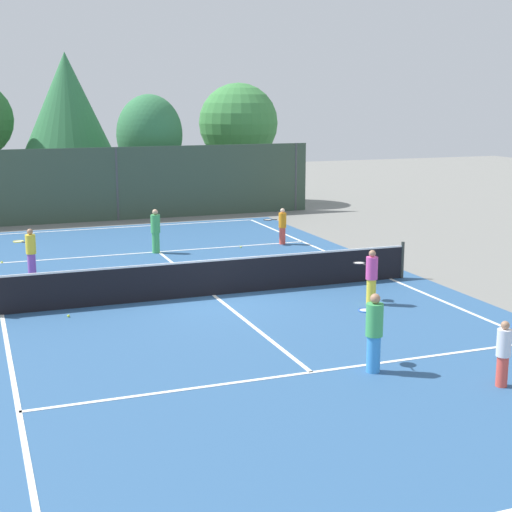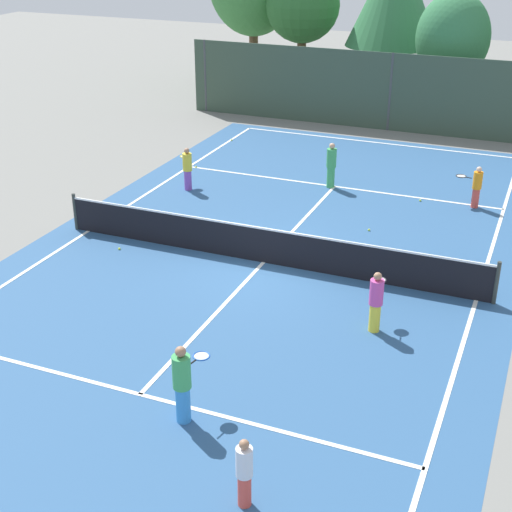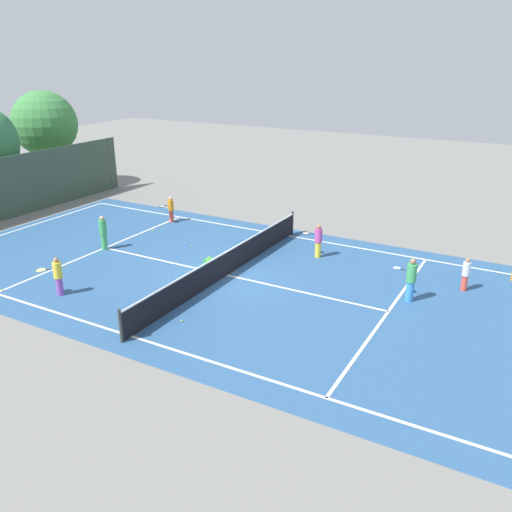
{
  "view_description": "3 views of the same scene",
  "coord_description": "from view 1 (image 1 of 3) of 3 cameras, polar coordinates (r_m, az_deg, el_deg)",
  "views": [
    {
      "loc": [
        -6.0,
        -19.32,
        5.28
      ],
      "look_at": [
        0.63,
        -1.63,
        1.37
      ],
      "focal_mm": 53.69,
      "sensor_mm": 36.0,
      "label": 1
    },
    {
      "loc": [
        6.61,
        -16.51,
        8.55
      ],
      "look_at": [
        0.69,
        -2.19,
        1.26
      ],
      "focal_mm": 52.2,
      "sensor_mm": 36.0,
      "label": 2
    },
    {
      "loc": [
        -16.15,
        -10.33,
        8.1
      ],
      "look_at": [
        -0.47,
        -1.57,
        1.26
      ],
      "focal_mm": 37.37,
      "sensor_mm": 36.0,
      "label": 3
    }
  ],
  "objects": [
    {
      "name": "player_1",
      "position": [
        24.07,
        -16.45,
        0.35
      ],
      "size": [
        0.71,
        0.83,
        1.43
      ],
      "color": "purple",
      "rests_on": "ground_plane"
    },
    {
      "name": "tree_3",
      "position": [
        39.06,
        -1.32,
        9.85
      ],
      "size": [
        3.98,
        3.98,
        6.04
      ],
      "color": "brown",
      "rests_on": "ground_plane"
    },
    {
      "name": "player_0",
      "position": [
        26.66,
        -7.49,
        1.88
      ],
      "size": [
        0.33,
        0.33,
        1.53
      ],
      "color": "#3FA559",
      "rests_on": "ground_plane"
    },
    {
      "name": "player_6",
      "position": [
        20.05,
        8.58,
        -1.5
      ],
      "size": [
        0.42,
        0.89,
        1.44
      ],
      "color": "yellow",
      "rests_on": "ground_plane"
    },
    {
      "name": "tree_1",
      "position": [
        39.11,
        -13.92,
        10.94
      ],
      "size": [
        4.43,
        4.43,
        7.47
      ],
      "color": "brown",
      "rests_on": "ground_plane"
    },
    {
      "name": "tree_0",
      "position": [
        36.39,
        -7.93,
        8.91
      ],
      "size": [
        3.08,
        2.85,
        5.46
      ],
      "color": "brown",
      "rests_on": "ground_plane"
    },
    {
      "name": "tennis_ball_4",
      "position": [
        19.38,
        -13.8,
        -4.36
      ],
      "size": [
        0.07,
        0.07,
        0.07
      ],
      "primitive_type": "sphere",
      "color": "#CCE533",
      "rests_on": "ground_plane"
    },
    {
      "name": "tennis_ball_3",
      "position": [
        26.26,
        -18.41,
        -0.44
      ],
      "size": [
        0.07,
        0.07,
        0.07
      ],
      "primitive_type": "sphere",
      "color": "#CCE533",
      "rests_on": "ground_plane"
    },
    {
      "name": "tennis_net",
      "position": [
        20.79,
        -3.2,
        -1.59
      ],
      "size": [
        11.9,
        0.1,
        1.1
      ],
      "color": "#333833",
      "rests_on": "ground_plane"
    },
    {
      "name": "tennis_ball_2",
      "position": [
        27.47,
        -1.14,
        0.68
      ],
      "size": [
        0.07,
        0.07,
        0.07
      ],
      "primitive_type": "sphere",
      "color": "#CCE533",
      "rests_on": "ground_plane"
    },
    {
      "name": "ground_plane",
      "position": [
        20.91,
        -3.19,
        -2.95
      ],
      "size": [
        80.0,
        80.0,
        0.0
      ],
      "primitive_type": "plane",
      "color": "slate"
    },
    {
      "name": "tennis_ball_1",
      "position": [
        24.43,
        -0.82,
        -0.71
      ],
      "size": [
        0.07,
        0.07,
        0.07
      ],
      "primitive_type": "sphere",
      "color": "#CCE533",
      "rests_on": "ground_plane"
    },
    {
      "name": "tennis_ball_5",
      "position": [
        22.09,
        4.41,
        -2.08
      ],
      "size": [
        0.07,
        0.07,
        0.07
      ],
      "primitive_type": "sphere",
      "color": "#CCE533",
      "rests_on": "ground_plane"
    },
    {
      "name": "player_2",
      "position": [
        28.06,
        1.93,
        2.28
      ],
      "size": [
        0.87,
        0.47,
        1.33
      ],
      "color": "#E54C3F",
      "rests_on": "ground_plane"
    },
    {
      "name": "ball_crate",
      "position": [
        21.95,
        -3.13,
        -1.75
      ],
      "size": [
        0.44,
        0.29,
        0.43
      ],
      "color": "green",
      "rests_on": "ground_plane"
    },
    {
      "name": "player_3",
      "position": [
        14.98,
        17.95,
        -6.9
      ],
      "size": [
        0.27,
        0.27,
        1.27
      ],
      "color": "#E54C3F",
      "rests_on": "ground_plane"
    },
    {
      "name": "perimeter_fence",
      "position": [
        34.06,
        -10.32,
        5.3
      ],
      "size": [
        18.0,
        0.12,
        3.2
      ],
      "color": "#384C3D",
      "rests_on": "ground_plane"
    },
    {
      "name": "court_surface",
      "position": [
        20.91,
        -3.19,
        -2.94
      ],
      "size": [
        13.0,
        25.0,
        0.01
      ],
      "color": "#2D5684",
      "rests_on": "ground_plane"
    },
    {
      "name": "player_4",
      "position": [
        15.12,
        8.78,
        -5.59
      ],
      "size": [
        0.48,
        0.92,
        1.59
      ],
      "color": "#388CD8",
      "rests_on": "ground_plane"
    }
  ]
}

